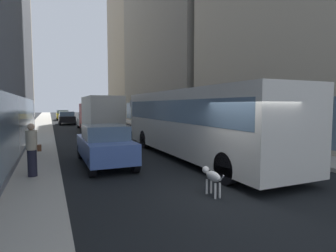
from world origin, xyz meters
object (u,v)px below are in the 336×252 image
at_px(dalmatian_dog, 212,176).
at_px(traffic_light_near, 273,105).
at_px(car_yellow_taxi, 62,115).
at_px(box_truck, 100,115).
at_px(car_silver_sedan, 88,121).
at_px(transit_bus, 193,119).
at_px(car_blue_hatchback, 105,145).
at_px(car_black_suv, 67,118).
at_px(pedestrian_with_handbag, 32,149).

relative_size(dalmatian_dog, traffic_light_near, 0.28).
height_order(car_yellow_taxi, box_truck, box_truck).
bearing_deg(dalmatian_dog, car_silver_sedan, 90.85).
xyz_separation_m(dalmatian_dog, traffic_light_near, (5.77, 3.78, 1.92)).
bearing_deg(traffic_light_near, transit_bus, 164.34).
bearing_deg(box_truck, car_blue_hatchback, -98.58).
bearing_deg(box_truck, car_black_suv, 96.03).
distance_m(car_black_suv, car_yellow_taxi, 11.59).
bearing_deg(car_blue_hatchback, transit_bus, -1.35).
xyz_separation_m(box_truck, traffic_light_near, (6.10, -11.73, 0.77)).
bearing_deg(box_truck, transit_bus, -77.35).
distance_m(transit_bus, traffic_light_near, 3.90).
bearing_deg(pedestrian_with_handbag, car_blue_hatchback, 29.71).
bearing_deg(car_black_suv, dalmatian_dog, -86.39).
bearing_deg(dalmatian_dog, car_blue_hatchback, 111.46).
bearing_deg(transit_bus, dalmatian_dog, -113.24).
bearing_deg(car_blue_hatchback, car_yellow_taxi, 90.00).
relative_size(transit_bus, dalmatian_dog, 11.98).
bearing_deg(car_black_suv, pedestrian_with_handbag, -95.34).
height_order(car_yellow_taxi, dalmatian_dog, car_yellow_taxi).
height_order(box_truck, pedestrian_with_handbag, box_truck).
relative_size(car_yellow_taxi, box_truck, 0.61).
height_order(car_silver_sedan, traffic_light_near, traffic_light_near).
xyz_separation_m(car_blue_hatchback, traffic_light_near, (7.70, -1.13, 1.61)).
distance_m(car_yellow_taxi, traffic_light_near, 39.25).
relative_size(car_blue_hatchback, traffic_light_near, 1.30).
relative_size(car_silver_sedan, dalmatian_dog, 4.42).
height_order(car_blue_hatchback, pedestrian_with_handbag, pedestrian_with_handbag).
bearing_deg(dalmatian_dog, transit_bus, 66.76).
bearing_deg(car_yellow_taxi, pedestrian_with_handbag, -93.75).
bearing_deg(box_truck, car_silver_sedan, 90.00).
distance_m(car_silver_sedan, pedestrian_with_handbag, 19.28).
distance_m(car_silver_sedan, traffic_light_near, 19.56).
height_order(car_silver_sedan, box_truck, box_truck).
bearing_deg(car_black_suv, traffic_light_near, -74.01).
distance_m(car_yellow_taxi, dalmatian_dog, 42.28).
relative_size(car_black_suv, dalmatian_dog, 4.75).
height_order(car_blue_hatchback, traffic_light_near, traffic_light_near).
height_order(pedestrian_with_handbag, traffic_light_near, traffic_light_near).
bearing_deg(car_blue_hatchback, traffic_light_near, -8.36).
bearing_deg(traffic_light_near, pedestrian_with_handbag, -178.22).
bearing_deg(transit_bus, car_yellow_taxi, 96.10).
distance_m(car_blue_hatchback, car_silver_sedan, 17.45).
distance_m(box_truck, pedestrian_with_handbag, 12.76).
height_order(car_black_suv, dalmatian_dog, car_black_suv).
distance_m(car_blue_hatchback, pedestrian_with_handbag, 2.93).
bearing_deg(pedestrian_with_handbag, traffic_light_near, 1.78).
distance_m(transit_bus, dalmatian_dog, 5.39).
height_order(car_yellow_taxi, pedestrian_with_handbag, pedestrian_with_handbag).
relative_size(car_silver_sedan, traffic_light_near, 1.25).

